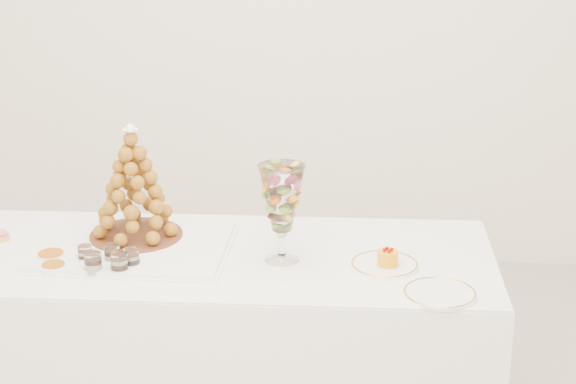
# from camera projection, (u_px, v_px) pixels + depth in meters

# --- Properties ---
(buffet_table) EXTENTS (1.91, 0.81, 0.72)m
(buffet_table) POSITION_uv_depth(u_px,v_px,m) (224.00, 346.00, 3.45)
(buffet_table) COLOR white
(buffet_table) RESTS_ON ground
(lace_tray) EXTENTS (0.65, 0.49, 0.02)m
(lace_tray) POSITION_uv_depth(u_px,v_px,m) (134.00, 247.00, 3.36)
(lace_tray) COLOR white
(lace_tray) RESTS_ON buffet_table
(macaron_vase) EXTENTS (0.15, 0.15, 0.34)m
(macaron_vase) POSITION_uv_depth(u_px,v_px,m) (282.00, 199.00, 3.21)
(macaron_vase) COLOR white
(macaron_vase) RESTS_ON buffet_table
(cake_plate) EXTENTS (0.23, 0.23, 0.01)m
(cake_plate) POSITION_uv_depth(u_px,v_px,m) (384.00, 265.00, 3.23)
(cake_plate) COLOR white
(cake_plate) RESTS_ON buffet_table
(spare_plate) EXTENTS (0.23, 0.23, 0.01)m
(spare_plate) POSITION_uv_depth(u_px,v_px,m) (440.00, 294.00, 3.02)
(spare_plate) COLOR white
(spare_plate) RESTS_ON buffet_table
(pink_tart) EXTENTS (0.07, 0.07, 0.04)m
(pink_tart) POSITION_uv_depth(u_px,v_px,m) (0.00, 236.00, 3.44)
(pink_tart) COLOR tan
(pink_tart) RESTS_ON buffet_table
(verrine_a) EXTENTS (0.05, 0.05, 0.06)m
(verrine_a) POSITION_uv_depth(u_px,v_px,m) (85.00, 255.00, 3.24)
(verrine_a) COLOR white
(verrine_a) RESTS_ON buffet_table
(verrine_b) EXTENTS (0.06, 0.06, 0.07)m
(verrine_b) POSITION_uv_depth(u_px,v_px,m) (112.00, 255.00, 3.23)
(verrine_b) COLOR white
(verrine_b) RESTS_ON buffet_table
(verrine_c) EXTENTS (0.07, 0.07, 0.07)m
(verrine_c) POSITION_uv_depth(u_px,v_px,m) (131.00, 259.00, 3.20)
(verrine_c) COLOR white
(verrine_c) RESTS_ON buffet_table
(verrine_d) EXTENTS (0.06, 0.06, 0.08)m
(verrine_d) POSITION_uv_depth(u_px,v_px,m) (93.00, 264.00, 3.16)
(verrine_d) COLOR white
(verrine_d) RESTS_ON buffet_table
(verrine_e) EXTENTS (0.07, 0.07, 0.08)m
(verrine_e) POSITION_uv_depth(u_px,v_px,m) (119.00, 264.00, 3.16)
(verrine_e) COLOR white
(verrine_e) RESTS_ON buffet_table
(ramekin_back) EXTENTS (0.10, 0.10, 0.03)m
(ramekin_back) POSITION_uv_depth(u_px,v_px,m) (51.00, 258.00, 3.26)
(ramekin_back) COLOR white
(ramekin_back) RESTS_ON buffet_table
(ramekin_front) EXTENTS (0.08, 0.08, 0.03)m
(ramekin_front) POSITION_uv_depth(u_px,v_px,m) (54.00, 268.00, 3.19)
(ramekin_front) COLOR white
(ramekin_front) RESTS_ON buffet_table
(croquembouche) EXTENTS (0.33, 0.33, 0.41)m
(croquembouche) POSITION_uv_depth(u_px,v_px,m) (133.00, 183.00, 3.36)
(croquembouche) COLOR #612F19
(croquembouche) RESTS_ON lace_tray
(mousse_cake) EXTENTS (0.07, 0.07, 0.06)m
(mousse_cake) POSITION_uv_depth(u_px,v_px,m) (388.00, 258.00, 3.21)
(mousse_cake) COLOR orange
(mousse_cake) RESTS_ON cake_plate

